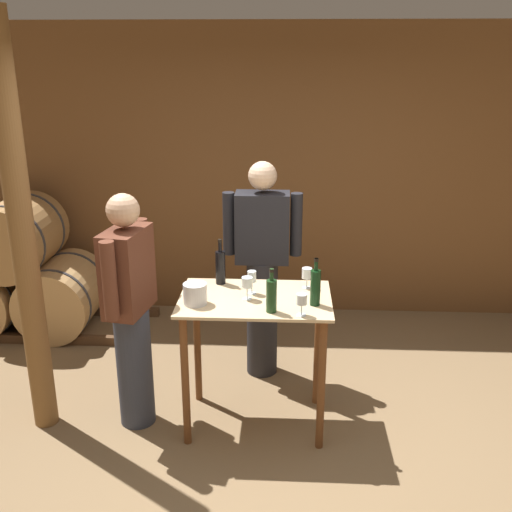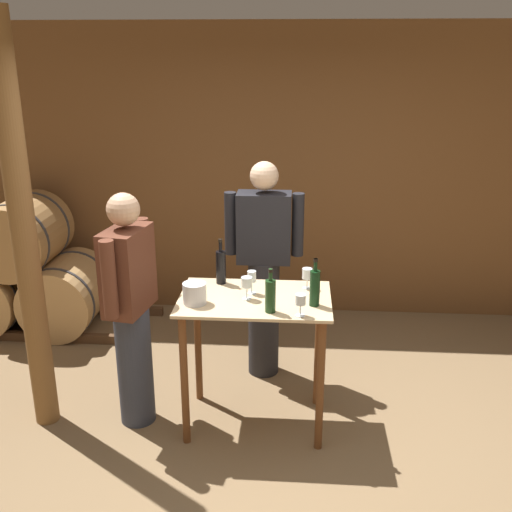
# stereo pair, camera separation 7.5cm
# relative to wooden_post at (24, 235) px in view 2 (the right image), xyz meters

# --- Properties ---
(ground_plane) EXTENTS (14.00, 14.00, 0.00)m
(ground_plane) POSITION_rel_wooden_post_xyz_m (1.59, -0.42, -1.35)
(ground_plane) COLOR brown
(back_wall) EXTENTS (8.40, 0.05, 2.70)m
(back_wall) POSITION_rel_wooden_post_xyz_m (1.59, 2.04, 0.00)
(back_wall) COLOR brown
(back_wall) RESTS_ON ground_plane
(barrel_rack) EXTENTS (2.30, 0.77, 1.23)m
(barrel_rack) POSITION_rel_wooden_post_xyz_m (-0.73, 1.46, -0.84)
(barrel_rack) COLOR #4C331E
(barrel_rack) RESTS_ON ground_plane
(tasting_table) EXTENTS (0.98, 0.64, 0.94)m
(tasting_table) POSITION_rel_wooden_post_xyz_m (1.45, 0.08, -0.62)
(tasting_table) COLOR #D1B284
(tasting_table) RESTS_ON ground_plane
(wooden_post) EXTENTS (0.16, 0.16, 2.70)m
(wooden_post) POSITION_rel_wooden_post_xyz_m (0.00, 0.00, 0.00)
(wooden_post) COLOR brown
(wooden_post) RESTS_ON ground_plane
(wine_bottle_far_left) EXTENTS (0.07, 0.07, 0.32)m
(wine_bottle_far_left) POSITION_rel_wooden_post_xyz_m (1.20, 0.32, -0.29)
(wine_bottle_far_left) COLOR black
(wine_bottle_far_left) RESTS_ON tasting_table
(wine_bottle_left) EXTENTS (0.07, 0.07, 0.28)m
(wine_bottle_left) POSITION_rel_wooden_post_xyz_m (1.56, -0.13, -0.30)
(wine_bottle_left) COLOR #193819
(wine_bottle_left) RESTS_ON tasting_table
(wine_bottle_center) EXTENTS (0.06, 0.06, 0.31)m
(wine_bottle_center) POSITION_rel_wooden_post_xyz_m (1.83, -0.01, -0.29)
(wine_bottle_center) COLOR black
(wine_bottle_center) RESTS_ON tasting_table
(wine_glass_near_left) EXTENTS (0.07, 0.07, 0.15)m
(wine_glass_near_left) POSITION_rel_wooden_post_xyz_m (1.40, 0.05, -0.30)
(wine_glass_near_left) COLOR silver
(wine_glass_near_left) RESTS_ON tasting_table
(wine_glass_near_center) EXTENTS (0.06, 0.06, 0.16)m
(wine_glass_near_center) POSITION_rel_wooden_post_xyz_m (1.43, 0.15, -0.30)
(wine_glass_near_center) COLOR silver
(wine_glass_near_center) RESTS_ON tasting_table
(wine_glass_near_right) EXTENTS (0.06, 0.06, 0.14)m
(wine_glass_near_right) POSITION_rel_wooden_post_xyz_m (1.74, -0.18, -0.31)
(wine_glass_near_right) COLOR silver
(wine_glass_near_right) RESTS_ON tasting_table
(wine_glass_far_side) EXTENTS (0.07, 0.07, 0.14)m
(wine_glass_far_side) POSITION_rel_wooden_post_xyz_m (1.79, 0.26, -0.31)
(wine_glass_far_side) COLOR silver
(wine_glass_far_side) RESTS_ON tasting_table
(ice_bucket) EXTENTS (0.15, 0.15, 0.14)m
(ice_bucket) POSITION_rel_wooden_post_xyz_m (1.08, -0.04, -0.35)
(ice_bucket) COLOR silver
(ice_bucket) RESTS_ON tasting_table
(person_host) EXTENTS (0.59, 0.24, 1.70)m
(person_host) POSITION_rel_wooden_post_xyz_m (1.47, 0.78, -0.45)
(person_host) COLOR #232328
(person_host) RESTS_ON ground_plane
(person_visitor_with_scarf) EXTENTS (0.29, 0.58, 1.62)m
(person_visitor_with_scarf) POSITION_rel_wooden_post_xyz_m (0.63, 0.05, -0.49)
(person_visitor_with_scarf) COLOR #333847
(person_visitor_with_scarf) RESTS_ON ground_plane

